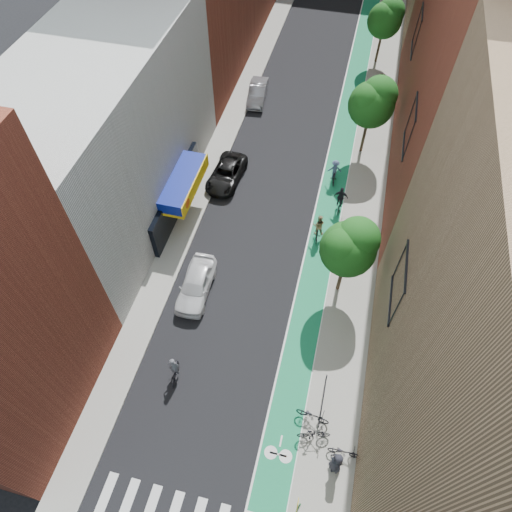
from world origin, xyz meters
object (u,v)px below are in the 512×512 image
Objects in this scene: parked_car_white at (196,284)px; cyclist_lane_far at (334,172)px; cyclist_lead at (175,370)px; pedestrian at (337,462)px; parked_car_black at (226,174)px; cyclist_lane_near at (318,228)px; parked_car_silver at (258,92)px; cyclist_lane_mid at (340,201)px.

cyclist_lane_far is at bearing 57.67° from parked_car_white.
cyclist_lead is 1.08× the size of pedestrian.
cyclist_lane_far is 21.21m from pedestrian.
cyclist_lane_near reaches higher than parked_car_black.
parked_car_white is 0.96× the size of parked_car_black.
cyclist_lane_near reaches higher than cyclist_lead.
parked_car_silver is at bearing 177.00° from pedestrian.
cyclist_lane_mid is (9.22, -11.93, 0.12)m from parked_car_silver.
parked_car_black is (-0.99, 10.46, -0.12)m from parked_car_white.
parked_car_black is 9.10m from cyclist_lane_mid.
cyclist_lead is at bearing 60.88° from cyclist_lane_far.
parked_car_black is 2.43× the size of cyclist_lane_far.
cyclist_lead reaches higher than cyclist_lane_far.
parked_car_white reaches higher than parked_car_silver.
cyclist_lane_near is 3.27m from cyclist_lane_mid.
cyclist_lane_near reaches higher than pedestrian.
parked_car_white is 13.38m from pedestrian.
parked_car_white is 9.44m from cyclist_lane_near.
cyclist_lane_near is at bearing 77.76° from cyclist_lane_far.
cyclist_lead is 19.39m from cyclist_lane_far.
pedestrian is at bearing 154.28° from cyclist_lead.
parked_car_silver is 32.11m from pedestrian.
cyclist_lane_near is at bearing 70.12° from cyclist_lane_mid.
parked_car_white is at bearing -92.35° from parked_car_silver.
parked_car_black is 2.26× the size of cyclist_lane_near.
parked_car_black is at bearing 4.15° from cyclist_lane_far.
cyclist_lane_mid is at bearing 47.48° from parked_car_white.
cyclist_lane_near is at bearing 40.82° from parked_car_white.
cyclist_lead reaches higher than pedestrian.
pedestrian is at bearing -42.01° from parked_car_white.
parked_car_white is 5.86m from cyclist_lead.
parked_car_black is at bearing -173.24° from pedestrian.
cyclist_lead reaches higher than parked_car_silver.
cyclist_lane_mid reaches higher than parked_car_white.
parked_car_black is 22.12m from pedestrian.
pedestrian is at bearing 89.03° from cyclist_lane_far.
parked_car_silver is (-0.18, 10.97, 0.05)m from parked_car_black.
parked_car_black is at bearing -94.55° from parked_car_silver.
parked_car_silver is at bearing -56.43° from cyclist_lane_far.
cyclist_lead is 13.77m from cyclist_lane_near.
pedestrian is at bearing 97.88° from cyclist_lane_mid.
parked_car_silver is 12.30m from cyclist_lane_far.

